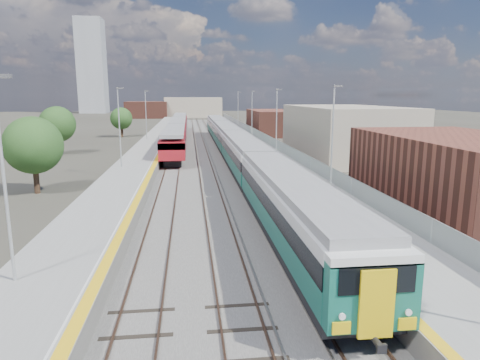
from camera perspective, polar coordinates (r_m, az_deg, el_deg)
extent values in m
plane|color=#47443A|center=(58.38, -3.14, 3.57)|extent=(320.00, 320.00, 0.00)
cube|color=#565451|center=(60.76, -5.42, 3.86)|extent=(10.50, 155.00, 0.06)
cube|color=#4C3323|center=(63.37, -2.73, 4.28)|extent=(0.07, 160.00, 0.14)
cube|color=#4C3323|center=(63.48, -1.43, 4.30)|extent=(0.07, 160.00, 0.14)
cube|color=#4C3323|center=(63.22, -5.90, 4.21)|extent=(0.07, 160.00, 0.14)
cube|color=#4C3323|center=(63.26, -4.60, 4.24)|extent=(0.07, 160.00, 0.14)
cube|color=#4C3323|center=(63.27, -9.08, 4.14)|extent=(0.07, 160.00, 0.14)
cube|color=#4C3323|center=(63.23, -7.78, 4.17)|extent=(0.07, 160.00, 0.14)
cube|color=gray|center=(63.35, -3.03, 4.26)|extent=(0.08, 160.00, 0.10)
cube|color=gray|center=(63.27, -4.30, 4.24)|extent=(0.08, 160.00, 0.10)
cube|color=slate|center=(61.33, 1.61, 4.42)|extent=(4.70, 155.00, 1.00)
cube|color=gray|center=(61.27, 1.62, 4.89)|extent=(4.70, 155.00, 0.03)
cube|color=yellow|center=(61.00, -0.34, 4.88)|extent=(0.40, 155.00, 0.01)
cube|color=gray|center=(61.57, 3.66, 5.46)|extent=(0.06, 155.00, 1.20)
cylinder|color=#9EA0A3|center=(31.60, 12.21, 5.52)|extent=(0.12, 0.12, 7.50)
cube|color=#4C4C4F|center=(31.54, 12.93, 12.12)|extent=(0.70, 0.18, 0.14)
cylinder|color=#9EA0A3|center=(50.88, 4.89, 7.81)|extent=(0.12, 0.12, 7.50)
cube|color=#4C4C4F|center=(50.84, 5.24, 11.92)|extent=(0.70, 0.18, 0.14)
cylinder|color=#9EA0A3|center=(70.56, 1.60, 8.79)|extent=(0.12, 0.12, 7.50)
cube|color=#4C4C4F|center=(70.53, 1.82, 11.76)|extent=(0.70, 0.18, 0.14)
cylinder|color=#9EA0A3|center=(90.38, -0.26, 9.33)|extent=(0.12, 0.12, 7.50)
cube|color=#4C4C4F|center=(90.36, -0.10, 11.65)|extent=(0.70, 0.18, 0.14)
cube|color=slate|center=(60.93, -11.85, 4.14)|extent=(4.30, 155.00, 1.00)
cube|color=gray|center=(60.87, -11.87, 4.61)|extent=(4.30, 155.00, 0.03)
cube|color=yellow|center=(60.73, -10.08, 4.68)|extent=(0.45, 155.00, 0.01)
cube|color=silver|center=(60.75, -10.41, 4.67)|extent=(0.08, 155.00, 0.01)
cylinder|color=#9EA0A3|center=(17.33, -28.93, -0.19)|extent=(0.12, 0.12, 7.50)
cube|color=#4C4C4F|center=(16.98, -29.32, 11.99)|extent=(0.70, 0.18, 0.14)
cylinder|color=#9EA0A3|center=(42.37, -15.78, 6.75)|extent=(0.12, 0.12, 7.50)
cube|color=#4C4C4F|center=(42.23, -15.71, 11.70)|extent=(0.70, 0.18, 0.14)
cylinder|color=#9EA0A3|center=(68.13, -12.43, 8.45)|extent=(0.12, 0.12, 7.50)
cube|color=#4C4C4F|center=(68.04, -12.34, 11.53)|extent=(0.70, 0.18, 0.14)
cube|color=brown|center=(31.63, 27.23, 0.55)|extent=(9.00, 16.00, 5.20)
cube|color=#A39682|center=(56.47, 13.69, 6.27)|extent=(11.00, 22.00, 6.40)
cube|color=brown|center=(87.51, 4.24, 7.69)|extent=(8.00, 18.00, 4.80)
cube|color=#A39682|center=(157.81, -6.25, 9.63)|extent=(20.00, 14.00, 7.00)
cube|color=brown|center=(153.50, -12.29, 9.13)|extent=(14.00, 12.00, 5.60)
cube|color=gray|center=(202.40, -19.14, 14.11)|extent=(11.00, 11.00, 40.00)
cube|color=black|center=(22.47, 6.81, -6.77)|extent=(2.67, 19.17, 0.45)
cube|color=#115844|center=(22.24, 6.86, -4.84)|extent=(2.77, 19.17, 1.12)
cube|color=black|center=(22.02, 6.91, -2.63)|extent=(2.83, 19.17, 0.77)
cube|color=silver|center=(21.88, 6.95, -1.08)|extent=(2.77, 19.17, 0.47)
cube|color=gray|center=(21.79, 6.97, -0.02)|extent=(2.46, 19.17, 0.39)
cube|color=black|center=(41.34, 0.46, 1.61)|extent=(2.67, 19.17, 0.45)
cube|color=#115844|center=(41.21, 0.46, 2.69)|extent=(2.77, 19.17, 1.12)
cube|color=black|center=(41.09, 0.46, 3.91)|extent=(2.83, 19.17, 0.77)
cube|color=silver|center=(41.02, 0.46, 4.75)|extent=(2.77, 19.17, 0.47)
cube|color=gray|center=(40.97, 0.46, 5.33)|extent=(2.46, 19.17, 0.39)
cube|color=black|center=(60.72, -1.88, 4.70)|extent=(2.67, 19.17, 0.45)
cube|color=#115844|center=(60.63, -1.88, 5.44)|extent=(2.77, 19.17, 1.12)
cube|color=black|center=(60.55, -1.89, 6.27)|extent=(2.83, 19.17, 0.77)
cube|color=silver|center=(60.50, -1.89, 6.84)|extent=(2.77, 19.17, 0.47)
cube|color=gray|center=(60.47, -1.90, 7.23)|extent=(2.46, 19.17, 0.39)
cube|color=black|center=(80.24, -3.09, 6.28)|extent=(2.67, 19.17, 0.45)
cube|color=#115844|center=(80.18, -3.10, 6.84)|extent=(2.77, 19.17, 1.12)
cube|color=black|center=(80.12, -3.10, 7.47)|extent=(2.83, 19.17, 0.77)
cube|color=silver|center=(80.08, -3.11, 7.91)|extent=(2.77, 19.17, 0.47)
cube|color=gray|center=(80.05, -3.11, 8.20)|extent=(2.46, 19.17, 0.39)
cube|color=#115844|center=(13.33, 17.13, -14.46)|extent=(2.75, 0.59, 2.06)
cube|color=black|center=(12.84, 17.85, -12.64)|extent=(2.26, 0.06, 0.79)
cube|color=gold|center=(13.08, 17.77, -15.50)|extent=(1.03, 0.10, 2.06)
cube|color=black|center=(54.51, -8.68, 3.41)|extent=(1.90, 16.15, 0.66)
cube|color=maroon|center=(54.32, -8.73, 5.06)|extent=(2.80, 19.00, 2.00)
cube|color=black|center=(54.27, -8.75, 5.58)|extent=(2.86, 19.00, 0.70)
cube|color=gray|center=(54.19, -8.78, 6.63)|extent=(2.50, 19.00, 0.40)
cube|color=black|center=(73.87, -8.22, 5.45)|extent=(1.90, 16.15, 0.66)
cube|color=maroon|center=(73.73, -8.25, 6.67)|extent=(2.80, 19.00, 2.00)
cube|color=black|center=(73.70, -8.26, 7.06)|extent=(2.86, 19.00, 0.70)
cube|color=gray|center=(73.63, -8.28, 7.83)|extent=(2.50, 19.00, 0.40)
cube|color=black|center=(93.29, -7.94, 6.64)|extent=(1.90, 16.15, 0.66)
cube|color=maroon|center=(93.18, -7.97, 7.61)|extent=(2.80, 19.00, 2.00)
cube|color=black|center=(93.15, -7.98, 7.92)|extent=(2.86, 19.00, 0.70)
cube|color=gray|center=(93.10, -7.99, 8.53)|extent=(2.50, 19.00, 0.40)
cylinder|color=#382619|center=(38.03, -25.50, -0.02)|extent=(0.44, 0.44, 2.16)
sphere|color=#25481B|center=(37.63, -25.87, 4.19)|extent=(4.56, 4.56, 4.56)
cylinder|color=#382619|center=(62.06, -22.97, 4.18)|extent=(0.44, 0.44, 2.23)
sphere|color=#25481B|center=(61.81, -23.18, 6.86)|extent=(4.70, 4.70, 4.70)
cylinder|color=#382619|center=(84.23, -15.46, 6.20)|extent=(0.44, 0.44, 1.94)
sphere|color=#25481B|center=(84.07, -15.55, 7.92)|extent=(4.09, 4.09, 4.09)
cylinder|color=#382619|center=(75.18, 12.50, 5.87)|extent=(0.44, 0.44, 2.17)
sphere|color=#25481B|center=(74.98, 12.59, 8.02)|extent=(4.58, 4.58, 4.58)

